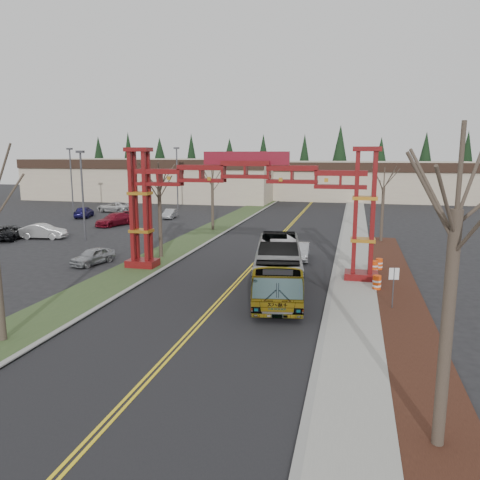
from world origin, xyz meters
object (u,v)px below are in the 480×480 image
(parked_car_near_a, at_px, (93,256))
(light_pole_near, at_px, (82,189))
(parked_car_near_c, at_px, (9,232))
(light_pole_mid, at_px, (71,176))
(barrel_north, at_px, (379,265))
(silver_sedan, at_px, (300,251))
(retail_building_west, at_px, (159,178))
(parked_car_far_a, at_px, (170,214))
(barrel_south, at_px, (377,283))
(bare_tree_median_far, at_px, (212,182))
(light_pole_far, at_px, (177,174))
(transit_bus, at_px, (278,268))
(bare_tree_right_far, at_px, (384,188))
(parked_car_near_b, at_px, (43,231))
(parked_car_far_b, at_px, (115,207))
(bare_tree_right_near, at_px, (457,212))
(retail_building_east, at_px, (370,180))
(barrel_mid, at_px, (374,268))
(parked_car_mid_b, at_px, (84,212))
(bare_tree_median_mid, at_px, (159,188))
(gateway_arch, at_px, (246,190))
(parked_car_mid_a, at_px, (115,219))
(street_sign, at_px, (394,280))

(parked_car_near_a, bearing_deg, light_pole_near, 139.98)
(parked_car_near_c, bearing_deg, light_pole_mid, -89.63)
(parked_car_near_a, relative_size, barrel_north, 4.07)
(parked_car_near_c, bearing_deg, silver_sedan, 158.93)
(retail_building_west, distance_m, parked_car_far_a, 31.12)
(barrel_south, bearing_deg, parked_car_far_a, 131.79)
(bare_tree_median_far, height_order, light_pole_far, light_pole_far)
(transit_bus, distance_m, bare_tree_right_far, 20.58)
(silver_sedan, distance_m, parked_car_near_b, 26.51)
(retail_building_west, distance_m, parked_car_far_b, 23.95)
(light_pole_mid, xyz_separation_m, light_pole_far, (13.13, 8.09, 0.10))
(silver_sedan, xyz_separation_m, bare_tree_right_near, (6.75, -23.77, 6.26))
(retail_building_east, bearing_deg, transit_bus, -96.08)
(parked_car_near_a, bearing_deg, barrel_mid, 20.21)
(silver_sedan, xyz_separation_m, bare_tree_right_far, (6.75, 9.50, 4.61))
(parked_car_mid_b, xyz_separation_m, bare_tree_median_mid, (20.03, -20.65, 4.96))
(bare_tree_right_near, bearing_deg, gateway_arch, 118.68)
(parked_car_mid_a, height_order, parked_car_far_a, parked_car_mid_a)
(parked_car_near_c, distance_m, parked_car_far_a, 20.79)
(parked_car_far_a, relative_size, bare_tree_right_far, 0.51)
(retail_building_east, xyz_separation_m, parked_car_far_a, (-26.43, -35.83, -2.90))
(parked_car_far_b, bearing_deg, street_sign, 56.54)
(bare_tree_median_far, bearing_deg, parked_car_near_a, -103.01)
(retail_building_east, distance_m, bare_tree_right_near, 80.31)
(parked_car_near_a, height_order, light_pole_near, light_pole_near)
(parked_car_near_c, bearing_deg, barrel_south, 147.49)
(silver_sedan, distance_m, street_sign, 12.96)
(bare_tree_median_far, bearing_deg, barrel_north, -40.80)
(barrel_south, bearing_deg, street_sign, -79.04)
(parked_car_near_c, relative_size, street_sign, 2.20)
(parked_car_near_c, bearing_deg, parked_car_near_a, 134.42)
(parked_car_mid_b, relative_size, light_pole_mid, 0.49)
(bare_tree_median_mid, height_order, barrel_mid, bare_tree_median_mid)
(silver_sedan, height_order, bare_tree_median_far, bare_tree_median_far)
(silver_sedan, distance_m, parked_car_far_b, 39.08)
(gateway_arch, height_order, parked_car_near_a, gateway_arch)
(barrel_south, xyz_separation_m, barrel_mid, (-0.03, 4.11, 0.00))
(retail_building_east, relative_size, light_pole_near, 4.34)
(street_sign, bearing_deg, barrel_south, 100.96)
(retail_building_east, relative_size, bare_tree_right_far, 5.26)
(retail_building_west, bearing_deg, light_pole_near, -75.62)
(gateway_arch, distance_m, parked_car_mid_b, 37.35)
(gateway_arch, distance_m, barrel_mid, 10.62)
(retail_building_west, relative_size, parked_car_mid_b, 10.16)
(bare_tree_right_near, height_order, light_pole_mid, light_pole_mid)
(parked_car_near_b, height_order, parked_car_mid_a, parked_car_mid_a)
(retail_building_west, xyz_separation_m, street_sign, (39.61, -59.72, -2.07))
(parked_car_near_b, xyz_separation_m, light_pole_far, (3.61, 27.89, 4.73))
(silver_sedan, distance_m, bare_tree_right_far, 12.53)
(retail_building_east, height_order, barrel_north, retail_building_east)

